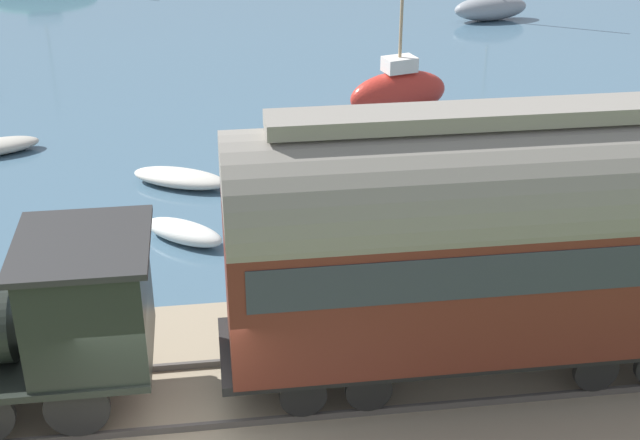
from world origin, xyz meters
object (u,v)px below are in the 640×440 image
at_px(steam_locomotive, 12,320).
at_px(sailboat_gray, 491,7).
at_px(rowboat_near_shore, 184,232).
at_px(rowboat_far_out, 371,167).
at_px(sailboat_red, 398,92).
at_px(rowboat_off_pier, 180,178).
at_px(passenger_coach, 480,234).

bearing_deg(steam_locomotive, sailboat_gray, -31.80).
bearing_deg(rowboat_near_shore, rowboat_far_out, -19.71).
height_order(sailboat_red, rowboat_off_pier, sailboat_red).
bearing_deg(rowboat_far_out, rowboat_near_shore, 130.70).
bearing_deg(rowboat_far_out, rowboat_off_pier, 98.92).
distance_m(passenger_coach, sailboat_gray, 26.86).
distance_m(passenger_coach, rowboat_off_pier, 11.25).
height_order(passenger_coach, rowboat_off_pier, passenger_coach).
bearing_deg(sailboat_gray, rowboat_far_out, 143.78).
relative_size(steam_locomotive, rowboat_near_shore, 2.69).
bearing_deg(passenger_coach, sailboat_gray, -18.23).
bearing_deg(sailboat_gray, rowboat_off_pier, 131.26).
relative_size(steam_locomotive, sailboat_gray, 1.01).
relative_size(rowboat_off_pier, rowboat_far_out, 1.26).
distance_m(sailboat_red, sailboat_gray, 13.12).
height_order(rowboat_off_pier, rowboat_far_out, rowboat_off_pier).
height_order(steam_locomotive, sailboat_gray, sailboat_gray).
bearing_deg(steam_locomotive, rowboat_off_pier, -13.86).
bearing_deg(rowboat_off_pier, sailboat_gray, -14.97).
distance_m(sailboat_red, rowboat_far_out, 4.65).
xyz_separation_m(passenger_coach, sailboat_gray, (25.38, -8.36, -2.65)).
xyz_separation_m(sailboat_gray, rowboat_near_shore, (-18.92, 13.25, -0.32)).
relative_size(sailboat_gray, rowboat_off_pier, 2.03).
bearing_deg(sailboat_red, sailboat_gray, -45.17).
height_order(sailboat_gray, rowboat_far_out, sailboat_gray).
height_order(steam_locomotive, rowboat_off_pier, steam_locomotive).
xyz_separation_m(passenger_coach, rowboat_off_pier, (9.62, 5.00, -3.00)).
bearing_deg(rowboat_off_pier, rowboat_far_out, -63.30).
height_order(sailboat_red, rowboat_far_out, sailboat_red).
bearing_deg(rowboat_far_out, steam_locomotive, 149.93).
relative_size(steam_locomotive, passenger_coach, 0.68).
relative_size(passenger_coach, rowboat_off_pier, 3.04).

